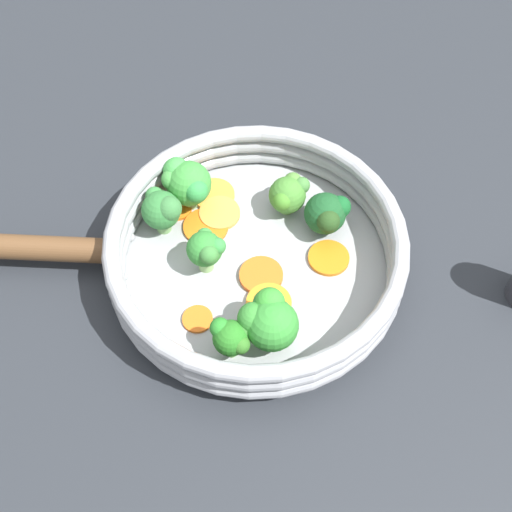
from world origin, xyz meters
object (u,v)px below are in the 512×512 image
object	(u,v)px
carrot_slice_1	(178,209)
carrot_slice_4	(206,227)
carrot_slice_0	(198,319)
broccoli_floret_5	(187,183)
broccoli_floret_1	(269,319)
carrot_slice_3	(329,258)
carrot_slice_5	(261,276)
carrot_slice_6	(220,213)
skillet	(256,268)
carrot_slice_2	(269,304)
broccoli_floret_3	(327,214)
broccoli_floret_0	(292,195)
carrot_slice_7	(214,195)
broccoli_floret_2	(232,337)
broccoli_floret_4	(163,208)
broccoli_floret_6	(206,249)

from	to	relation	value
carrot_slice_1	carrot_slice_4	world-z (taller)	same
carrot_slice_0	broccoli_floret_5	distance (m)	0.14
broccoli_floret_1	carrot_slice_4	bearing A→B (deg)	51.59
carrot_slice_0	carrot_slice_3	size ratio (longest dim) A/B	0.70
carrot_slice_5	broccoli_floret_1	size ratio (longest dim) A/B	0.74
carrot_slice_6	skillet	bearing A→B (deg)	-123.61
carrot_slice_2	broccoli_floret_5	xyz separation A→B (m)	(0.07, 0.12, 0.03)
carrot_slice_4	broccoli_floret_3	bearing A→B (deg)	-65.58
carrot_slice_5	broccoli_floret_0	xyz separation A→B (m)	(0.09, 0.01, 0.02)
carrot_slice_2	carrot_slice_7	size ratio (longest dim) A/B	1.00
carrot_slice_0	broccoli_floret_0	world-z (taller)	broccoli_floret_0
carrot_slice_1	broccoli_floret_2	distance (m)	0.17
carrot_slice_7	carrot_slice_5	bearing A→B (deg)	-128.82
carrot_slice_6	broccoli_floret_3	size ratio (longest dim) A/B	0.93
carrot_slice_1	carrot_slice_7	world-z (taller)	same
carrot_slice_6	carrot_slice_0	bearing A→B (deg)	-163.02
carrot_slice_0	carrot_slice_6	bearing A→B (deg)	16.98
carrot_slice_0	broccoli_floret_4	world-z (taller)	broccoli_floret_4
carrot_slice_4	broccoli_floret_4	xyz separation A→B (m)	(-0.02, 0.04, 0.03)
carrot_slice_2	broccoli_floret_2	xyz separation A→B (m)	(-0.06, 0.01, 0.03)
carrot_slice_1	carrot_slice_7	distance (m)	0.04
carrot_slice_2	carrot_slice_5	world-z (taller)	same
broccoli_floret_3	carrot_slice_0	bearing A→B (deg)	155.03
carrot_slice_7	broccoli_floret_2	xyz separation A→B (m)	(-0.15, -0.10, 0.03)
carrot_slice_4	broccoli_floret_1	world-z (taller)	broccoli_floret_1
broccoli_floret_4	carrot_slice_5	bearing A→B (deg)	-97.24
carrot_slice_7	broccoli_floret_6	distance (m)	0.09
skillet	broccoli_floret_0	distance (m)	0.08
broccoli_floret_5	broccoli_floret_6	world-z (taller)	broccoli_floret_5
broccoli_floret_2	broccoli_floret_6	xyz separation A→B (m)	(0.07, 0.06, 0.00)
carrot_slice_4	carrot_slice_7	size ratio (longest dim) A/B	1.06
carrot_slice_2	broccoli_floret_6	bearing A→B (deg)	79.13
carrot_slice_1	broccoli_floret_5	distance (m)	0.04
carrot_slice_2	carrot_slice_6	world-z (taller)	same
skillet	carrot_slice_5	distance (m)	0.02
carrot_slice_2	broccoli_floret_6	world-z (taller)	broccoli_floret_6
broccoli_floret_4	broccoli_floret_5	xyz separation A→B (m)	(0.04, -0.01, 0.00)
skillet	carrot_slice_3	bearing A→B (deg)	-59.97
skillet	broccoli_floret_6	size ratio (longest dim) A/B	5.54
skillet	carrot_slice_2	xyz separation A→B (m)	(-0.04, -0.03, 0.01)
skillet	carrot_slice_6	distance (m)	0.07
carrot_slice_4	broccoli_floret_4	bearing A→B (deg)	112.91
carrot_slice_7	broccoli_floret_0	xyz separation A→B (m)	(0.02, -0.08, 0.02)
skillet	carrot_slice_4	bearing A→B (deg)	73.92
carrot_slice_5	carrot_slice_0	bearing A→B (deg)	153.30
carrot_slice_6	broccoli_floret_0	world-z (taller)	broccoli_floret_0
carrot_slice_0	carrot_slice_3	world-z (taller)	same
skillet	broccoli_floret_1	size ratio (longest dim) A/B	4.69
broccoli_floret_6	carrot_slice_0	bearing A→B (deg)	-162.24
carrot_slice_1	broccoli_floret_1	xyz separation A→B (m)	(-0.09, -0.14, 0.03)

